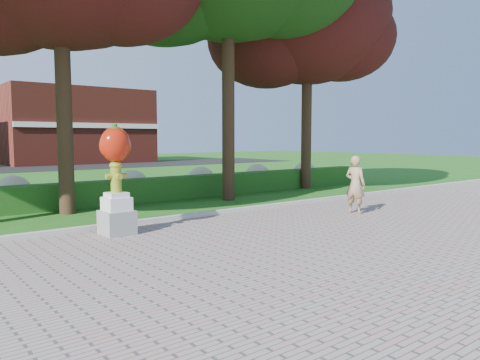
# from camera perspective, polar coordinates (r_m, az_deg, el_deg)

# --- Properties ---
(ground) EXTENTS (100.00, 100.00, 0.00)m
(ground) POSITION_cam_1_polar(r_m,az_deg,el_deg) (10.26, 1.54, -7.25)
(ground) COLOR #1F5916
(ground) RESTS_ON ground
(walkway) EXTENTS (40.00, 14.00, 0.04)m
(walkway) POSITION_cam_1_polar(r_m,az_deg,el_deg) (7.73, 21.40, -11.62)
(walkway) COLOR gray
(walkway) RESTS_ON ground
(curb) EXTENTS (40.00, 0.18, 0.15)m
(curb) POSITION_cam_1_polar(r_m,az_deg,el_deg) (12.64, -7.26, -4.57)
(curb) COLOR #ADADA5
(curb) RESTS_ON ground
(lawn_hedge) EXTENTS (24.00, 0.70, 0.80)m
(lawn_hedge) POSITION_cam_1_polar(r_m,az_deg,el_deg) (16.12, -14.68, -1.42)
(lawn_hedge) COLOR #134313
(lawn_hedge) RESTS_ON ground
(hydrangea_row) EXTENTS (20.10, 1.10, 0.99)m
(hydrangea_row) POSITION_cam_1_polar(r_m,az_deg,el_deg) (17.24, -14.30, -0.49)
(hydrangea_row) COLOR #B4B489
(hydrangea_row) RESTS_ON ground
(building_right) EXTENTS (12.00, 8.00, 6.40)m
(building_right) POSITION_cam_1_polar(r_m,az_deg,el_deg) (44.11, -19.48, 6.18)
(building_right) COLOR maroon
(building_right) RESTS_ON ground
(tree_far_right) EXTENTS (7.88, 6.72, 10.21)m
(tree_far_right) POSITION_cam_1_polar(r_m,az_deg,el_deg) (21.12, 7.90, 18.16)
(tree_far_right) COLOR black
(tree_far_right) RESTS_ON ground
(hydrant_sculpture) EXTENTS (0.72, 0.69, 2.47)m
(hydrant_sculpture) POSITION_cam_1_polar(r_m,az_deg,el_deg) (10.77, -14.88, 0.42)
(hydrant_sculpture) COLOR gray
(hydrant_sculpture) RESTS_ON walkway
(woman) EXTENTS (0.48, 0.66, 1.66)m
(woman) POSITION_cam_1_polar(r_m,az_deg,el_deg) (13.74, 13.88, -0.54)
(woman) COLOR tan
(woman) RESTS_ON walkway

